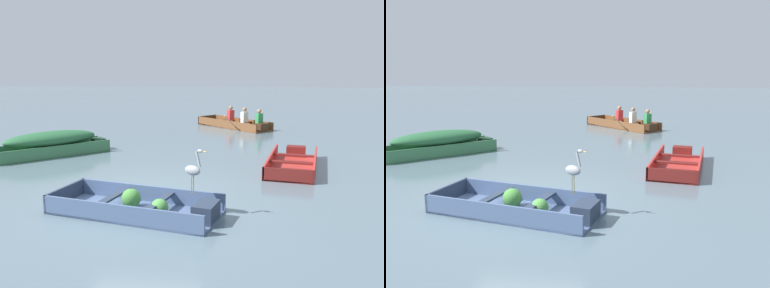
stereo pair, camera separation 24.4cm
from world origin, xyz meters
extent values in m
plane|color=slate|center=(0.00, 0.00, 0.00)|extent=(80.00, 80.00, 0.00)
cube|color=#475B7F|center=(0.13, -0.81, 0.02)|extent=(3.32, 2.05, 0.04)
cube|color=#475B7F|center=(0.30, -0.23, 0.18)|extent=(2.99, 0.89, 0.35)
cube|color=#475B7F|center=(-0.03, -1.39, 0.18)|extent=(2.99, 0.89, 0.35)
cube|color=#273246|center=(-1.33, -0.40, 0.18)|extent=(0.39, 1.22, 0.35)
cube|color=#273246|center=(1.45, -1.18, 0.19)|extent=(0.50, 0.64, 0.32)
cube|color=#273246|center=(0.58, -0.94, 0.26)|extent=(0.47, 1.16, 0.04)
cube|color=#273246|center=(-0.31, -0.68, 0.26)|extent=(0.47, 1.16, 0.04)
sphere|color=#4C9342|center=(0.62, -1.07, 0.20)|extent=(0.32, 0.32, 0.32)
sphere|color=#428438|center=(0.02, -0.64, 0.22)|extent=(0.36, 0.36, 0.36)
cube|color=#AD2D28|center=(3.55, 2.90, 0.02)|extent=(1.82, 3.22, 0.04)
cube|color=#AD2D28|center=(3.00, 3.02, 0.16)|extent=(0.72, 2.97, 0.33)
cube|color=#AD2D28|center=(4.10, 2.77, 0.16)|extent=(0.72, 2.97, 0.33)
cube|color=maroon|center=(3.22, 1.44, 0.16)|extent=(1.16, 0.31, 0.33)
cube|color=maroon|center=(3.85, 4.20, 0.18)|extent=(0.60, 0.47, 0.29)
cube|color=maroon|center=(3.65, 3.34, 0.24)|extent=(1.09, 0.40, 0.04)
cube|color=maroon|center=(3.45, 2.45, 0.24)|extent=(1.09, 0.40, 0.04)
cube|color=#387047|center=(-3.36, 3.88, 0.02)|extent=(3.12, 2.90, 0.04)
cube|color=#387047|center=(-3.65, 4.21, 0.18)|extent=(2.54, 2.24, 0.37)
cube|color=#387047|center=(-3.07, 3.54, 0.18)|extent=(2.54, 2.24, 0.37)
cube|color=#1E3D27|center=(-2.24, 4.86, 0.20)|extent=(0.55, 0.55, 0.33)
cube|color=#1E3D27|center=(-2.99, 4.21, 0.27)|extent=(0.67, 0.73, 0.04)
cube|color=#1E3D27|center=(-3.74, 3.55, 0.27)|extent=(0.67, 0.73, 0.04)
ellipsoid|color=#286038|center=(-3.36, 3.88, 0.50)|extent=(2.64, 2.47, 0.46)
cube|color=brown|center=(2.15, 9.92, 0.02)|extent=(3.16, 3.25, 0.04)
cube|color=brown|center=(2.51, 10.27, 0.17)|extent=(2.44, 2.55, 0.34)
cube|color=brown|center=(1.79, 9.58, 0.17)|extent=(2.44, 2.55, 0.34)
cube|color=#3F2716|center=(0.97, 11.16, 0.17)|extent=(0.80, 0.76, 0.34)
cube|color=#3F2716|center=(3.23, 8.79, 0.19)|extent=(0.59, 0.59, 0.31)
cube|color=#3F2716|center=(2.51, 9.54, 0.26)|extent=(0.80, 0.78, 0.04)
cube|color=#3F2716|center=(1.79, 10.30, 0.26)|extent=(0.80, 0.78, 0.04)
cube|color=red|center=(2.01, 10.07, 0.50)|extent=(0.33, 0.32, 0.44)
sphere|color=#9E7051|center=(2.01, 10.07, 0.82)|extent=(0.18, 0.18, 0.18)
cube|color=white|center=(2.57, 9.48, 0.50)|extent=(0.33, 0.32, 0.44)
sphere|color=#9E7051|center=(2.57, 9.48, 0.82)|extent=(0.18, 0.18, 0.18)
cube|color=#338C4C|center=(3.13, 8.89, 0.50)|extent=(0.33, 0.32, 0.44)
sphere|color=#9E7051|center=(3.13, 8.89, 0.82)|extent=(0.18, 0.18, 0.18)
cylinder|color=tan|center=(3.17, 10.05, 0.39)|extent=(0.49, 0.47, 0.55)
cylinder|color=tan|center=(1.97, 8.91, 0.39)|extent=(0.49, 0.47, 0.55)
cylinder|color=olive|center=(1.21, -0.84, 0.58)|extent=(0.02, 0.02, 0.35)
cylinder|color=olive|center=(1.18, -0.89, 0.58)|extent=(0.02, 0.02, 0.35)
ellipsoid|color=#93999E|center=(1.20, -0.86, 0.84)|extent=(0.35, 0.29, 0.18)
cylinder|color=#93999E|center=(1.30, -0.93, 1.06)|extent=(0.12, 0.10, 0.28)
ellipsoid|color=#93999E|center=(1.33, -0.95, 1.21)|extent=(0.13, 0.11, 0.06)
cone|color=gold|center=(1.40, -0.99, 1.21)|extent=(0.10, 0.07, 0.02)
camera|label=1|loc=(1.75, -8.21, 2.73)|focal=40.00mm
camera|label=2|loc=(1.99, -8.19, 2.73)|focal=40.00mm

